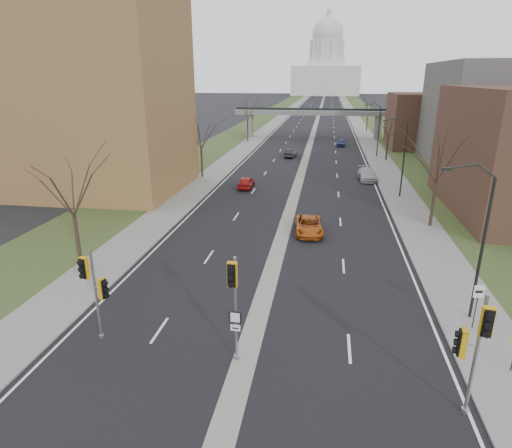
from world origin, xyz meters
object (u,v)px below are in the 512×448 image
(car_left_far, at_px, (291,153))
(car_right_near, at_px, (309,225))
(signal_pole_left, at_px, (94,284))
(car_right_mid, at_px, (367,174))
(signal_pole_median, at_px, (234,293))
(signal_pole_right, at_px, (474,340))
(speed_limit_sign, at_px, (477,299))
(car_left_near, at_px, (246,182))
(car_right_far, at_px, (341,143))

(car_left_far, distance_m, car_right_near, 37.13)
(signal_pole_left, relative_size, car_right_mid, 0.95)
(signal_pole_median, xyz_separation_m, signal_pole_right, (9.65, -1.79, -0.22))
(signal_pole_median, xyz_separation_m, car_right_mid, (9.23, 40.10, -2.97))
(speed_limit_sign, xyz_separation_m, car_left_near, (-17.71, 28.57, -1.16))
(car_left_far, bearing_deg, signal_pole_median, 99.41)
(signal_pole_left, distance_m, car_left_far, 55.06)
(signal_pole_median, distance_m, car_left_far, 55.54)
(speed_limit_sign, bearing_deg, signal_pole_left, -175.94)
(car_left_far, distance_m, car_right_far, 16.34)
(signal_pole_left, relative_size, car_left_far, 1.19)
(speed_limit_sign, distance_m, car_left_far, 52.54)
(car_left_far, bearing_deg, car_left_near, 87.96)
(signal_pole_right, height_order, car_right_mid, signal_pole_right)
(speed_limit_sign, distance_m, car_right_far, 64.67)
(signal_pole_right, bearing_deg, signal_pole_left, 178.25)
(speed_limit_sign, relative_size, car_right_far, 0.66)
(signal_pole_left, bearing_deg, signal_pole_median, 8.71)
(signal_pole_right, height_order, car_left_near, signal_pole_right)
(car_right_near, bearing_deg, signal_pole_median, -103.42)
(signal_pole_left, height_order, car_left_far, signal_pole_left)
(signal_pole_left, relative_size, car_right_far, 1.29)
(signal_pole_median, distance_m, car_right_near, 19.00)
(signal_pole_median, xyz_separation_m, car_right_near, (2.61, 18.58, -3.04))
(car_left_near, height_order, car_right_near, car_left_near)
(car_left_far, xyz_separation_m, car_right_mid, (11.35, -15.32, 0.07))
(signal_pole_median, distance_m, car_right_far, 69.63)
(signal_pole_right, distance_m, car_right_far, 71.17)
(car_left_near, relative_size, car_left_far, 0.99)
(signal_pole_right, relative_size, car_left_far, 1.28)
(speed_limit_sign, relative_size, car_right_near, 0.51)
(signal_pole_left, xyz_separation_m, car_right_far, (13.74, 68.61, -2.61))
(car_right_near, xyz_separation_m, car_right_far, (3.97, 50.67, -0.03))
(signal_pole_right, relative_size, car_right_near, 1.07)
(signal_pole_median, xyz_separation_m, speed_limit_sign, (12.01, 4.82, -1.86))
(car_right_far, bearing_deg, signal_pole_left, -96.28)
(signal_pole_right, bearing_deg, car_right_near, 115.56)
(signal_pole_right, relative_size, speed_limit_sign, 2.11)
(car_left_far, bearing_deg, speed_limit_sign, 112.82)
(signal_pole_median, bearing_deg, signal_pole_left, 176.26)
(car_right_near, bearing_deg, signal_pole_left, -124.01)
(signal_pole_median, xyz_separation_m, car_left_far, (-2.11, 55.41, -3.04))
(speed_limit_sign, bearing_deg, signal_pole_right, -117.90)
(speed_limit_sign, xyz_separation_m, car_right_far, (-5.43, 64.43, -1.21))
(signal_pole_right, distance_m, car_left_far, 58.47)
(speed_limit_sign, bearing_deg, car_right_mid, 86.27)
(signal_pole_left, distance_m, car_right_far, 70.02)
(signal_pole_left, xyz_separation_m, speed_limit_sign, (19.17, 4.18, -1.40))
(signal_pole_median, distance_m, car_left_near, 34.01)
(car_left_near, xyz_separation_m, car_left_far, (3.59, 22.02, -0.02))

